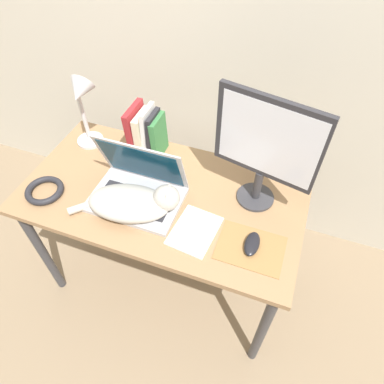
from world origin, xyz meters
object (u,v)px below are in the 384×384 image
(laptop, at_px, (138,188))
(computer_mouse, at_px, (252,244))
(external_monitor, at_px, (266,147))
(notepad, at_px, (195,231))
(cat, at_px, (135,202))
(desk_lamp, at_px, (82,102))
(cable_coil, at_px, (44,190))
(book_row, at_px, (146,132))

(laptop, xyz_separation_m, computer_mouse, (0.52, -0.08, -0.03))
(external_monitor, bearing_deg, notepad, -126.14)
(cat, relative_size, desk_lamp, 1.12)
(external_monitor, xyz_separation_m, computer_mouse, (0.04, -0.25, -0.28))
(external_monitor, distance_m, desk_lamp, 0.84)
(computer_mouse, height_order, cable_coil, computer_mouse)
(cat, distance_m, computer_mouse, 0.50)
(computer_mouse, height_order, book_row, book_row)
(cat, bearing_deg, notepad, -3.42)
(book_row, xyz_separation_m, notepad, (0.38, -0.38, -0.11))
(book_row, relative_size, cable_coil, 1.48)
(computer_mouse, bearing_deg, notepad, -177.50)
(cat, bearing_deg, book_row, 106.95)
(cable_coil, bearing_deg, computer_mouse, 2.53)
(cable_coil, xyz_separation_m, notepad, (0.69, 0.03, -0.01))
(external_monitor, bearing_deg, cable_coil, -161.89)
(laptop, distance_m, desk_lamp, 0.47)
(cat, relative_size, cable_coil, 2.66)
(cat, relative_size, computer_mouse, 3.87)
(computer_mouse, bearing_deg, external_monitor, 100.07)
(cat, distance_m, cable_coil, 0.43)
(desk_lamp, xyz_separation_m, cable_coil, (-0.04, -0.34, -0.25))
(external_monitor, distance_m, computer_mouse, 0.37)
(computer_mouse, distance_m, cable_coil, 0.93)
(computer_mouse, relative_size, book_row, 0.46)
(cat, relative_size, book_row, 1.79)
(external_monitor, bearing_deg, book_row, 167.44)
(desk_lamp, bearing_deg, computer_mouse, -18.94)
(desk_lamp, relative_size, notepad, 1.70)
(laptop, height_order, cable_coil, laptop)
(desk_lamp, xyz_separation_m, notepad, (0.65, -0.31, -0.26))
(external_monitor, height_order, computer_mouse, external_monitor)
(cat, height_order, notepad, cat)
(laptop, relative_size, book_row, 1.56)
(computer_mouse, bearing_deg, book_row, 148.62)
(desk_lamp, height_order, notepad, desk_lamp)
(laptop, relative_size, notepad, 1.66)
(book_row, distance_m, desk_lamp, 0.31)
(laptop, bearing_deg, notepad, -17.61)
(book_row, bearing_deg, computer_mouse, -31.38)
(cat, xyz_separation_m, cable_coil, (-0.42, -0.05, -0.04))
(computer_mouse, distance_m, desk_lamp, 0.96)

